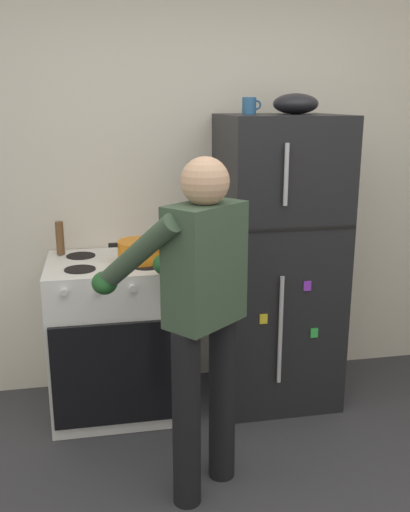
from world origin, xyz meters
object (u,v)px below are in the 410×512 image
Objects in this scene: refrigerator at (277,262)px; coffee_mug at (250,106)px; person_cook at (198,299)px; pepper_mill at (60,238)px; mixing_bowl at (296,104)px; red_pot at (141,251)px; stove_range at (116,337)px.

coffee_mug is at bearing 164.17° from refrigerator.
person_cook is at bearing -127.54° from refrigerator.
refrigerator is at bearing -8.84° from pepper_mill.
mixing_bowl reaches higher than person_cook.
red_pot is 1.22m from mixing_bowl.
refrigerator is 1.09× the size of person_cook.
stove_range is at bearing -179.42° from refrigerator.
coffee_mug reaches higher than stove_range.
refrigerator is 1.05m from person_cook.
refrigerator is 1.31m from pepper_mill.
refrigerator is 15.59× the size of coffee_mug.
red_pot is 3.25× the size of coffee_mug.
coffee_mug reaches higher than refrigerator.
coffee_mug is 0.43× the size of mixing_bowl.
pepper_mill is at bearing 171.68° from mixing_bowl.
red_pot is at bearing -28.52° from pepper_mill.
pepper_mill is 1.58m from mixing_bowl.
mixing_bowl reaches higher than refrigerator.
person_cook is at bearing -66.84° from stove_range.
mixing_bowl is at bearing -8.32° from pepper_mill.
mixing_bowl is (0.26, -0.05, 0.01)m from coffee_mug.
refrigerator is 1.87× the size of stove_range.
person_cook reaches higher than stove_range.
pepper_mill reaches higher than red_pot.
coffee_mug is (0.46, 0.88, 0.83)m from person_cook.
coffee_mug is 1.36m from pepper_mill.
red_pot is at bearing -176.57° from refrigerator.
stove_range is at bearing -179.45° from mixing_bowl.
red_pot is 1.04m from coffee_mug.
stove_range is 1.56m from coffee_mug.
mixing_bowl reaches higher than red_pot.
refrigerator is 1.07m from stove_range.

